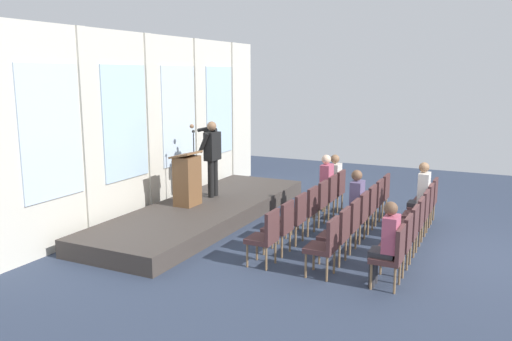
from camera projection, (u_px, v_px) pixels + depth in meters
name	position (u px, v px, depth m)	size (l,w,h in m)	color
ground_plane	(451.00, 254.00, 8.98)	(16.47, 16.47, 0.00)	#2D384C
rear_partition	(154.00, 125.00, 11.37)	(9.52, 0.14, 3.93)	beige
stage_platform	(205.00, 212.00, 11.11)	(6.33, 2.02, 0.33)	#3F3833
speaker	(212.00, 153.00, 11.62)	(0.51, 0.69, 1.72)	black
mic_stand	(195.00, 184.00, 11.50)	(0.28, 0.28, 1.56)	black
lectern	(187.00, 180.00, 10.92)	(0.60, 0.48, 1.16)	brown
chair_r0_c0	(266.00, 235.00, 8.35)	(0.46, 0.44, 0.94)	olive
chair_r0_c1	(281.00, 224.00, 8.91)	(0.46, 0.44, 0.94)	olive
chair_r0_c2	(295.00, 215.00, 9.47)	(0.46, 0.44, 0.94)	olive
chair_r0_c3	(307.00, 207.00, 10.03)	(0.46, 0.44, 0.94)	olive
chair_r0_c4	(318.00, 200.00, 10.59)	(0.46, 0.44, 0.94)	olive
chair_r0_c5	(327.00, 194.00, 11.15)	(0.46, 0.44, 0.94)	olive
audience_r0_c5	(324.00, 183.00, 11.14)	(0.36, 0.39, 1.39)	#2D2D33
chair_r0_c6	(336.00, 188.00, 11.71)	(0.46, 0.44, 0.94)	olive
audience_r0_c6	(333.00, 180.00, 11.71)	(0.36, 0.39, 1.30)	#2D2D33
chair_r1_c0	(325.00, 243.00, 7.92)	(0.46, 0.44, 0.94)	olive
chair_r1_c1	(338.00, 232.00, 8.48)	(0.46, 0.44, 0.94)	olive
chair_r1_c2	(348.00, 222.00, 9.04)	(0.46, 0.44, 0.94)	olive
chair_r1_c3	(358.00, 213.00, 9.60)	(0.46, 0.44, 0.94)	olive
audience_r1_c3	(354.00, 202.00, 9.59)	(0.36, 0.39, 1.36)	#2D2D33
chair_r1_c4	(366.00, 206.00, 10.16)	(0.46, 0.44, 0.94)	olive
chair_r1_c5	(374.00, 199.00, 10.72)	(0.46, 0.44, 0.94)	olive
chair_r1_c6	(381.00, 193.00, 11.28)	(0.46, 0.44, 0.94)	olive
chair_r2_c0	(392.00, 253.00, 7.48)	(0.46, 0.44, 0.94)	olive
audience_r2_c0	(387.00, 240.00, 7.48)	(0.36, 0.39, 1.30)	#2D2D33
chair_r2_c1	(400.00, 241.00, 8.04)	(0.46, 0.44, 0.94)	olive
chair_r2_c2	(407.00, 230.00, 8.60)	(0.46, 0.44, 0.94)	olive
chair_r2_c3	(414.00, 220.00, 9.16)	(0.46, 0.44, 0.94)	olive
chair_r2_c4	(419.00, 212.00, 9.73)	(0.46, 0.44, 0.94)	olive
chair_r2_c5	(424.00, 204.00, 10.29)	(0.46, 0.44, 0.94)	olive
audience_r2_c5	(421.00, 193.00, 10.28)	(0.36, 0.39, 1.38)	#2D2D33
chair_r2_c6	(429.00, 197.00, 10.85)	(0.46, 0.44, 0.94)	olive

